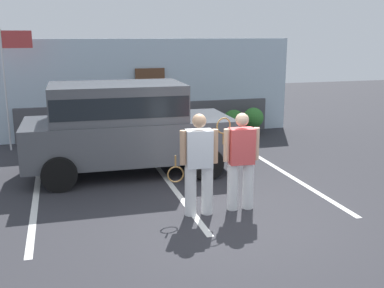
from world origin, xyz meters
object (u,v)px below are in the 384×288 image
(tennis_player_man, at_px, (199,163))
(tennis_player_woman, at_px, (241,160))
(potted_plant_by_porch, at_px, (234,123))
(flag_pole, at_px, (11,68))
(parked_suv, at_px, (124,124))
(potted_plant_secondary, at_px, (253,119))

(tennis_player_man, height_order, tennis_player_woman, tennis_player_man)
(potted_plant_by_porch, bearing_deg, flag_pole, 175.62)
(tennis_player_man, bearing_deg, tennis_player_woman, -171.52)
(parked_suv, relative_size, tennis_player_woman, 2.62)
(tennis_player_woman, xyz_separation_m, potted_plant_secondary, (2.82, 5.88, -0.45))
(potted_plant_by_porch, distance_m, potted_plant_secondary, 1.04)
(potted_plant_secondary, bearing_deg, parked_suv, -145.77)
(tennis_player_woman, distance_m, potted_plant_by_porch, 5.68)
(flag_pole, bearing_deg, potted_plant_by_porch, -4.38)
(tennis_player_woman, bearing_deg, flag_pole, -49.76)
(tennis_player_man, distance_m, potted_plant_by_porch, 6.04)
(tennis_player_woman, bearing_deg, parked_suv, -55.19)
(parked_suv, height_order, tennis_player_man, parked_suv)
(tennis_player_woman, distance_m, flag_pole, 7.29)
(parked_suv, xyz_separation_m, potted_plant_by_porch, (3.62, 2.50, -0.64))
(parked_suv, height_order, tennis_player_woman, parked_suv)
(tennis_player_man, height_order, potted_plant_by_porch, tennis_player_man)
(parked_suv, xyz_separation_m, tennis_player_woman, (1.68, -2.82, -0.22))
(parked_suv, xyz_separation_m, flag_pole, (-2.56, 2.97, 1.09))
(potted_plant_secondary, bearing_deg, tennis_player_woman, -115.62)
(parked_suv, xyz_separation_m, potted_plant_secondary, (4.50, 3.06, -0.68))
(parked_suv, relative_size, potted_plant_by_porch, 5.12)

